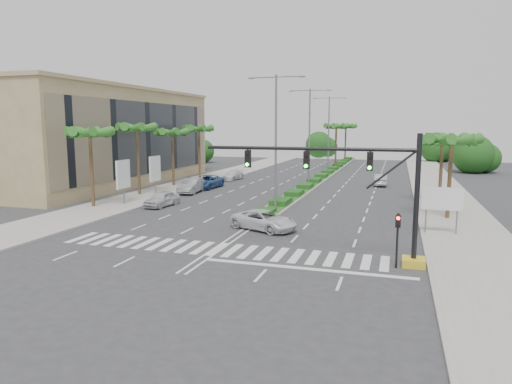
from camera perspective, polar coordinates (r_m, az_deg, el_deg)
ground at (r=28.55m, az=-4.85°, el=-7.15°), size 160.00×160.00×0.00m
footpath_right at (r=46.33m, az=22.96°, el=-1.70°), size 6.00×120.00×0.15m
footpath_left at (r=52.74m, az=-12.00°, el=-0.08°), size 6.00×120.00×0.15m
median at (r=71.63m, az=8.83°, el=2.20°), size 2.20×75.00×0.20m
median_grass at (r=71.62m, az=8.83°, el=2.29°), size 1.80×75.00×0.04m
building at (r=63.08m, az=-18.11°, el=6.44°), size 12.00×36.00×12.00m
signal_gantry at (r=25.83m, az=14.48°, el=-1.17°), size 12.60×1.20×7.20m
pedestrian_signal at (r=25.40m, az=17.28°, el=-4.69°), size 0.28×0.36×3.00m
direction_sign at (r=33.99m, az=22.25°, el=-1.02°), size 2.70×0.11×3.40m
billboard_near at (r=45.25m, az=-16.28°, el=2.09°), size 0.18×2.10×4.35m
billboard_far at (r=50.33m, az=-12.51°, el=2.82°), size 0.18×2.10×4.35m
palm_left_near at (r=44.55m, az=-20.06°, el=6.64°), size 4.57×4.68×7.55m
palm_left_mid at (r=51.14m, az=-14.62°, el=7.46°), size 4.57×4.68×7.95m
palm_left_far at (r=58.10m, az=-10.41°, el=7.08°), size 4.57×4.68×7.35m
palm_left_end at (r=65.29m, az=-7.14°, el=7.61°), size 4.57×4.68×7.75m
palm_right_near at (r=39.70m, az=23.27°, el=5.63°), size 4.57×4.68×7.05m
palm_right_far at (r=47.67m, az=22.29°, el=5.67°), size 4.57×4.68×6.75m
palm_median_a at (r=81.14m, az=10.00°, el=7.88°), size 4.57×4.68×8.05m
palm_median_b at (r=96.04m, az=11.16°, el=7.89°), size 4.57×4.68×8.05m
streetlight_near at (r=40.83m, az=2.50°, el=7.19°), size 5.10×0.25×12.00m
streetlight_mid at (r=56.45m, az=6.69°, el=7.45°), size 5.10×0.25×12.00m
streetlight_far at (r=72.23m, az=9.07°, el=7.57°), size 5.10×0.25×12.00m
car_parked_a at (r=44.02m, az=-11.69°, el=-0.85°), size 2.12×4.40×1.45m
car_parked_b at (r=52.27m, az=-8.04°, el=0.78°), size 2.12×5.12×1.65m
car_parked_c at (r=56.03m, az=-6.23°, el=1.27°), size 2.91×5.79×1.57m
car_parked_d at (r=64.62m, az=-2.94°, el=2.11°), size 2.35×4.62×1.29m
car_crossing at (r=33.52m, az=1.00°, el=-3.54°), size 5.67×4.20×1.43m
car_right at (r=60.21m, az=15.34°, el=1.47°), size 1.62×4.52×1.48m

